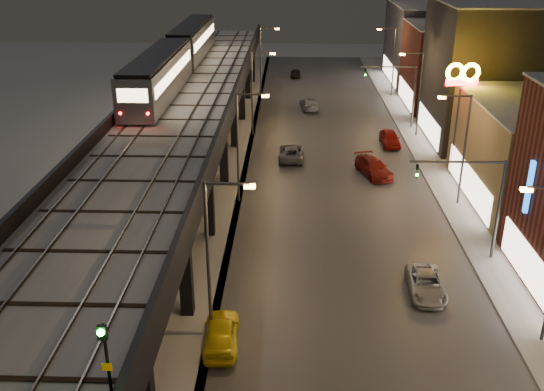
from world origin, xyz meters
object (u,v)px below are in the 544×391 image
object	(u,v)px
rail_signal	(104,347)
car_mid_silver	(291,153)
car_onc_red	(390,139)
subway_train	(178,55)
car_mid_dark	(309,104)
car_onc_dark	(426,285)
car_far_white	(295,73)
car_taxi	(221,334)
car_onc_white	(374,168)

from	to	relation	value
rail_signal	car_mid_silver	size ratio (longest dim) A/B	0.54
rail_signal	car_onc_red	world-z (taller)	rail_signal
subway_train	car_onc_red	bearing A→B (deg)	-9.75
car_mid_dark	car_onc_dark	size ratio (longest dim) A/B	1.06
subway_train	car_far_white	world-z (taller)	subway_train
car_taxi	car_onc_white	size ratio (longest dim) A/B	0.86
car_mid_dark	car_onc_red	xyz separation A→B (m)	(7.99, -13.80, 0.08)
car_mid_silver	car_onc_white	size ratio (longest dim) A/B	0.96
car_onc_white	car_onc_dark	bearing A→B (deg)	-105.17
subway_train	rail_signal	size ratio (longest dim) A/B	14.44
subway_train	car_onc_red	xyz separation A→B (m)	(22.19, -3.81, -7.72)
rail_signal	car_taxi	distance (m)	13.91
rail_signal	car_taxi	bearing A→B (deg)	79.79
subway_train	car_mid_silver	xyz separation A→B (m)	(12.06, -8.40, -7.80)
car_far_white	car_onc_white	world-z (taller)	car_onc_white
subway_train	car_onc_white	size ratio (longest dim) A/B	7.51
car_mid_silver	car_onc_dark	distance (m)	25.05
rail_signal	car_far_white	world-z (taller)	rail_signal
car_far_white	subway_train	bearing A→B (deg)	67.29
car_onc_red	car_onc_white	bearing A→B (deg)	-107.95
subway_train	car_onc_white	distance (m)	24.36
car_onc_red	car_taxi	bearing A→B (deg)	-112.58
subway_train	car_onc_dark	distance (m)	38.74
car_onc_dark	car_far_white	bearing A→B (deg)	99.82
car_taxi	rail_signal	bearing A→B (deg)	76.95
subway_train	car_onc_dark	bearing A→B (deg)	-57.79
car_mid_dark	car_onc_white	bearing A→B (deg)	97.08
car_onc_dark	car_onc_red	distance (m)	28.35
car_taxi	car_onc_white	bearing A→B (deg)	-116.56
car_mid_dark	car_onc_red	distance (m)	15.95
car_far_white	car_onc_red	bearing A→B (deg)	107.27
subway_train	rail_signal	world-z (taller)	subway_train
car_mid_dark	rail_signal	bearing A→B (deg)	76.31
car_taxi	car_mid_dark	world-z (taller)	car_taxi
car_mid_dark	car_far_white	world-z (taller)	car_mid_dark
car_taxi	car_onc_red	world-z (taller)	car_onc_red
subway_train	car_taxi	bearing A→B (deg)	-77.30
rail_signal	car_onc_white	bearing A→B (deg)	70.27
subway_train	car_mid_dark	world-z (taller)	subway_train
car_mid_silver	car_onc_red	size ratio (longest dim) A/B	1.09
car_far_white	rail_signal	bearing A→B (deg)	86.30
car_taxi	car_onc_dark	distance (m)	12.95
car_taxi	car_mid_silver	distance (m)	29.31
subway_train	rail_signal	distance (m)	49.27
car_far_white	car_onc_red	size ratio (longest dim) A/B	0.81
rail_signal	car_taxi	world-z (taller)	rail_signal
car_mid_silver	car_onc_white	world-z (taller)	car_onc_white
subway_train	car_far_white	xyz separation A→B (m)	(12.56, 28.83, -7.87)
rail_signal	car_onc_red	distance (m)	48.35
car_far_white	car_onc_dark	bearing A→B (deg)	98.00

